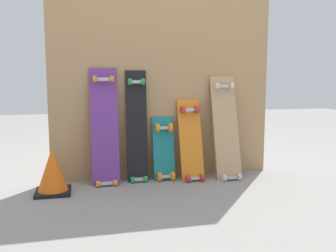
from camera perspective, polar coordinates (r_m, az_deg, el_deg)
name	(u,v)px	position (r m, az deg, el deg)	size (l,w,h in m)	color
ground_plane	(166,178)	(2.92, -0.33, -8.23)	(12.00, 12.00, 0.00)	gray
plywood_wall_panel	(164,66)	(2.88, -0.66, 9.58)	(1.78, 0.04, 1.79)	tan
skateboard_purple	(105,131)	(2.73, -10.02, -0.82)	(0.20, 0.21, 0.95)	#6B338C
skateboard_black	(137,131)	(2.78, -4.95, -0.75)	(0.16, 0.17, 0.93)	black
skateboard_teal	(164,152)	(2.84, -0.63, -4.17)	(0.17, 0.18, 0.55)	#197A7F
skateboard_orange	(191,144)	(2.85, 3.70, -2.87)	(0.18, 0.25, 0.70)	orange
skateboard_natural	(226,132)	(2.92, 9.23, -0.89)	(0.21, 0.28, 0.89)	tan
traffic_cone	(52,172)	(2.62, -17.90, -6.91)	(0.24, 0.24, 0.32)	black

